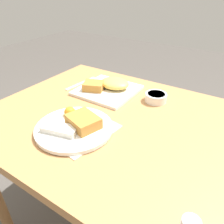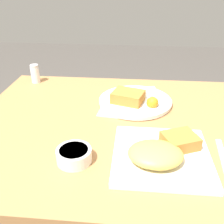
# 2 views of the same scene
# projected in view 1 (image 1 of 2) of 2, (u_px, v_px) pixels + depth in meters

# --- Properties ---
(dining_table) EXTENTS (0.99, 0.81, 0.75)m
(dining_table) POSITION_uv_depth(u_px,v_px,m) (111.00, 135.00, 0.91)
(dining_table) COLOR #B27A47
(dining_table) RESTS_ON ground_plane
(menu_card) EXTENTS (0.18, 0.25, 0.00)m
(menu_card) POSITION_uv_depth(u_px,v_px,m) (85.00, 133.00, 0.77)
(menu_card) COLOR beige
(menu_card) RESTS_ON dining_table
(plate_square_near) EXTENTS (0.26, 0.26, 0.06)m
(plate_square_near) POSITION_uv_depth(u_px,v_px,m) (108.00, 87.00, 1.05)
(plate_square_near) COLOR white
(plate_square_near) RESTS_ON dining_table
(plate_oval_far) EXTENTS (0.28, 0.28, 0.05)m
(plate_oval_far) POSITION_uv_depth(u_px,v_px,m) (75.00, 126.00, 0.78)
(plate_oval_far) COLOR white
(plate_oval_far) RESTS_ON menu_card
(sauce_ramekin) EXTENTS (0.09, 0.09, 0.04)m
(sauce_ramekin) POSITION_uv_depth(u_px,v_px,m) (156.00, 97.00, 0.96)
(sauce_ramekin) COLOR white
(sauce_ramekin) RESTS_ON dining_table
(butter_knife) EXTENTS (0.04, 0.20, 0.00)m
(butter_knife) POSITION_uv_depth(u_px,v_px,m) (81.00, 83.00, 1.13)
(butter_knife) COLOR silver
(butter_knife) RESTS_ON dining_table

